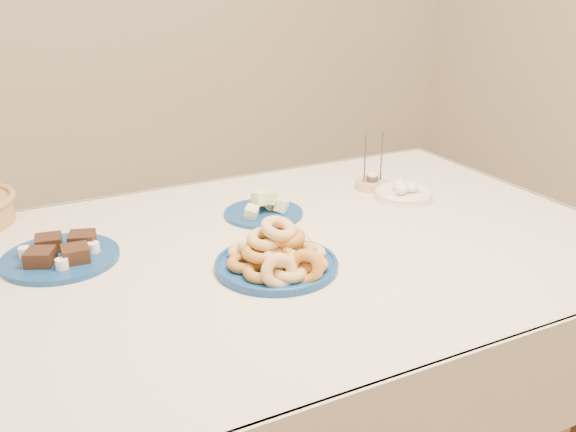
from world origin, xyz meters
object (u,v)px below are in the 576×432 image
object	(u,v)px
egg_bowl	(404,193)
brownie_plate	(61,254)
melon_plate	(264,208)
donut_platter	(278,257)
dining_table	(279,287)
candle_holder	(372,183)

from	to	relation	value
egg_bowl	brownie_plate	bearing A→B (deg)	178.29
melon_plate	brownie_plate	bearing A→B (deg)	-175.16
donut_platter	melon_plate	bearing A→B (deg)	69.92
egg_bowl	dining_table	bearing A→B (deg)	-163.68
dining_table	donut_platter	xyz separation A→B (m)	(-0.05, -0.10, 0.14)
dining_table	candle_holder	bearing A→B (deg)	30.17
donut_platter	melon_plate	size ratio (longest dim) A/B	1.23
dining_table	melon_plate	world-z (taller)	melon_plate
dining_table	egg_bowl	world-z (taller)	egg_bowl
brownie_plate	egg_bowl	world-z (taller)	egg_bowl
dining_table	brownie_plate	bearing A→B (deg)	160.68
dining_table	candle_holder	world-z (taller)	candle_holder
egg_bowl	candle_holder	bearing A→B (deg)	103.15
brownie_plate	dining_table	bearing A→B (deg)	-19.32
melon_plate	brownie_plate	xyz separation A→B (m)	(-0.54, -0.05, -0.00)
melon_plate	donut_platter	bearing A→B (deg)	-110.08
melon_plate	dining_table	bearing A→B (deg)	-106.26
brownie_plate	candle_holder	size ratio (longest dim) A/B	1.70
melon_plate	candle_holder	distance (m)	0.39
candle_holder	melon_plate	bearing A→B (deg)	-173.10
donut_platter	dining_table	bearing A→B (deg)	62.64
brownie_plate	melon_plate	bearing A→B (deg)	4.84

